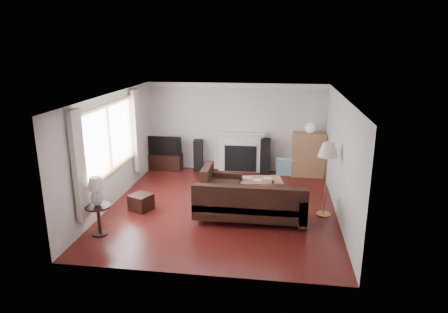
# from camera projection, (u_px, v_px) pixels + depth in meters

# --- Properties ---
(room) EXTENTS (5.10, 5.60, 2.54)m
(room) POSITION_uv_depth(u_px,v_px,m) (222.00, 154.00, 8.65)
(room) COLOR #4F1411
(room) RESTS_ON ground
(window) EXTENTS (0.12, 2.74, 1.54)m
(window) POSITION_uv_depth(u_px,v_px,m) (110.00, 139.00, 8.70)
(window) COLOR olive
(window) RESTS_ON room
(curtain_near) EXTENTS (0.10, 0.35, 2.10)m
(curtain_near) POSITION_uv_depth(u_px,v_px,m) (79.00, 166.00, 7.29)
(curtain_near) COLOR beige
(curtain_near) RESTS_ON room
(curtain_far) EXTENTS (0.10, 0.35, 2.10)m
(curtain_far) POSITION_uv_depth(u_px,v_px,m) (137.00, 131.00, 10.18)
(curtain_far) COLOR beige
(curtain_far) RESTS_ON room
(fireplace) EXTENTS (1.40, 0.26, 1.15)m
(fireplace) POSITION_uv_depth(u_px,v_px,m) (241.00, 152.00, 11.33)
(fireplace) COLOR white
(fireplace) RESTS_ON room
(tv_stand) EXTENTS (0.92, 0.41, 0.46)m
(tv_stand) POSITION_uv_depth(u_px,v_px,m) (166.00, 162.00, 11.58)
(tv_stand) COLOR black
(tv_stand) RESTS_ON ground
(television) EXTENTS (0.96, 0.13, 0.55)m
(television) POSITION_uv_depth(u_px,v_px,m) (166.00, 145.00, 11.43)
(television) COLOR black
(television) RESTS_ON tv_stand
(speaker_left) EXTENTS (0.28, 0.32, 0.90)m
(speaker_left) POSITION_uv_depth(u_px,v_px,m) (198.00, 155.00, 11.44)
(speaker_left) COLOR black
(speaker_left) RESTS_ON ground
(speaker_right) EXTENTS (0.30, 0.35, 1.00)m
(speaker_right) POSITION_uv_depth(u_px,v_px,m) (265.00, 156.00, 11.16)
(speaker_right) COLOR black
(speaker_right) RESTS_ON ground
(bookshelf) EXTENTS (0.88, 0.42, 1.22)m
(bookshelf) POSITION_uv_depth(u_px,v_px,m) (308.00, 154.00, 10.94)
(bookshelf) COLOR #9B6E48
(bookshelf) RESTS_ON ground
(globe_lamp) EXTENTS (0.27, 0.27, 0.27)m
(globe_lamp) POSITION_uv_depth(u_px,v_px,m) (310.00, 128.00, 10.74)
(globe_lamp) COLOR white
(globe_lamp) RESTS_ON bookshelf
(sectional_sofa) EXTENTS (2.49, 1.82, 0.80)m
(sectional_sofa) POSITION_uv_depth(u_px,v_px,m) (250.00, 202.00, 8.24)
(sectional_sofa) COLOR black
(sectional_sofa) RESTS_ON ground
(coffee_table) EXTENTS (1.23, 0.81, 0.45)m
(coffee_table) POSITION_uv_depth(u_px,v_px,m) (257.00, 188.00, 9.52)
(coffee_table) COLOR #986549
(coffee_table) RESTS_ON ground
(footstool) EXTENTS (0.56, 0.56, 0.36)m
(footstool) POSITION_uv_depth(u_px,v_px,m) (141.00, 202.00, 8.80)
(footstool) COLOR black
(footstool) RESTS_ON ground
(floor_lamp) EXTENTS (0.42, 0.42, 1.61)m
(floor_lamp) POSITION_uv_depth(u_px,v_px,m) (326.00, 180.00, 8.36)
(floor_lamp) COLOR #BC7D41
(floor_lamp) RESTS_ON ground
(side_table) EXTENTS (0.48, 0.48, 0.60)m
(side_table) POSITION_uv_depth(u_px,v_px,m) (99.00, 220.00, 7.64)
(side_table) COLOR black
(side_table) RESTS_ON ground
(table_lamp) EXTENTS (0.34, 0.34, 0.56)m
(table_lamp) POSITION_uv_depth(u_px,v_px,m) (96.00, 192.00, 7.48)
(table_lamp) COLOR silver
(table_lamp) RESTS_ON side_table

